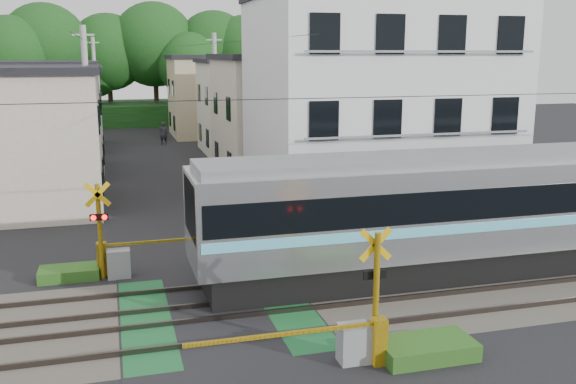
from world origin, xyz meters
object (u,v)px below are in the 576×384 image
object	(u,v)px
crossing_signal_near	(359,333)
crossing_signal_far	(116,255)
apartment_block	(376,105)
pedestrian	(163,133)

from	to	relation	value
crossing_signal_near	crossing_signal_far	xyz separation A→B (m)	(-5.17, 7.31, 0.00)
crossing_signal_far	apartment_block	distance (m)	13.14
crossing_signal_near	apartment_block	size ratio (longest dim) A/B	0.46
crossing_signal_far	apartment_block	bearing A→B (deg)	27.78
crossing_signal_far	apartment_block	world-z (taller)	apartment_block
apartment_block	pedestrian	size ratio (longest dim) A/B	5.90
crossing_signal_far	pedestrian	bearing A→B (deg)	82.44
apartment_block	pedestrian	bearing A→B (deg)	106.70
crossing_signal_far	pedestrian	xyz separation A→B (m)	(3.94, 29.68, 0.15)
crossing_signal_far	pedestrian	distance (m)	29.94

